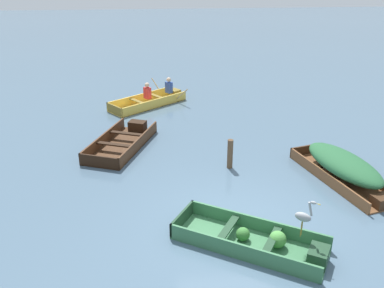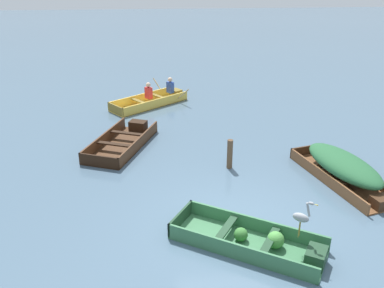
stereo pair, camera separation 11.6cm
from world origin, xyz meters
TOP-DOWN VIEW (x-y plane):
  - ground_plane at (0.00, 0.00)m, footprint 80.00×80.00m
  - dinghy_green_foreground at (0.31, -0.78)m, footprint 3.21×2.50m
  - skiff_dark_varnish_near_moored at (-2.69, 4.52)m, footprint 2.19×3.19m
  - skiff_wooden_brown_mid_moored at (3.17, 1.79)m, footprint 1.94×3.42m
  - rowboat_yellow_with_crew at (-1.80, 8.39)m, footprint 3.09×2.91m
  - heron_on_dinghy at (1.11, -1.03)m, footprint 0.41×0.34m
  - mooring_post at (0.33, 2.74)m, footprint 0.16×0.16m

SIDE VIEW (x-z plane):
  - ground_plane at x=0.00m, z-range 0.00..0.00m
  - skiff_dark_varnish_near_moored at x=-2.69m, z-range -0.06..0.30m
  - dinghy_green_foreground at x=0.31m, z-range -0.06..0.33m
  - rowboat_yellow_with_crew at x=-1.80m, z-range -0.27..0.65m
  - skiff_wooden_brown_mid_moored at x=3.17m, z-range 0.04..0.74m
  - mooring_post at x=0.33m, z-range 0.00..0.84m
  - heron_on_dinghy at x=1.11m, z-range 0.44..1.28m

